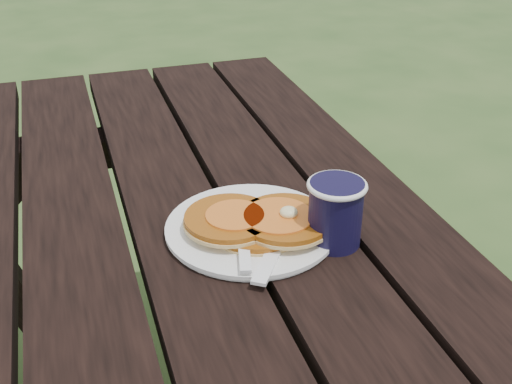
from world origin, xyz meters
name	(u,v)px	position (x,y,z in m)	size (l,w,h in m)	color
plate	(251,229)	(0.09, 0.13, 0.76)	(0.24, 0.24, 0.01)	white
pancake_stack	(259,221)	(0.10, 0.11, 0.77)	(0.20, 0.15, 0.04)	#A45612
knife	(277,245)	(0.11, 0.07, 0.76)	(0.02, 0.18, 0.01)	white
fork	(244,247)	(0.06, 0.07, 0.77)	(0.03, 0.16, 0.01)	white
coffee_cup	(336,209)	(0.19, 0.07, 0.80)	(0.08, 0.08, 0.09)	black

